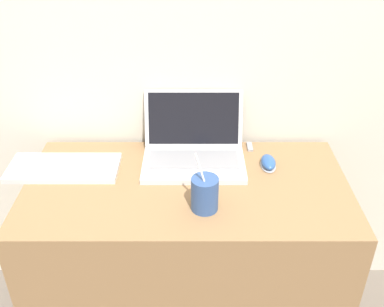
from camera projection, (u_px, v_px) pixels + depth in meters
name	position (u px, v px, depth m)	size (l,w,h in m)	color
desk	(186.00, 261.00, 1.69)	(1.09, 0.56, 0.72)	#936D47
laptop	(192.00, 147.00, 1.61)	(0.36, 0.29, 0.22)	silver
drink_cup	(203.00, 193.00, 1.36)	(0.08, 0.08, 0.20)	#33518C
computer_mouse	(266.00, 162.00, 1.59)	(0.05, 0.10, 0.03)	#B2B2B7
external_keyboard	(62.00, 168.00, 1.56)	(0.38, 0.17, 0.02)	silver
usb_stick	(248.00, 146.00, 1.70)	(0.02, 0.06, 0.01)	#99999E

